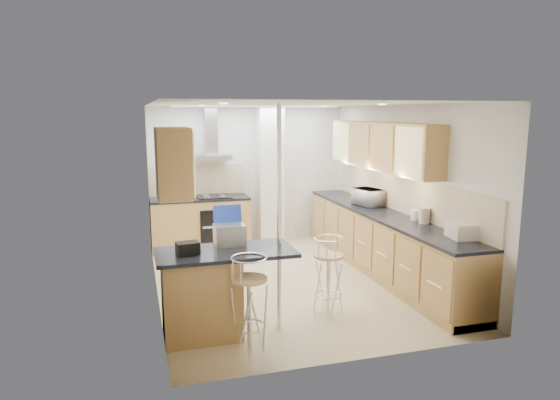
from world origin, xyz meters
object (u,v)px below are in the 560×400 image
object	(u,v)px
bar_stool_near	(249,302)
bread_bin	(462,231)
laptop	(230,235)
bar_stool_end	(328,274)
microwave	(368,197)

from	to	relation	value
bar_stool_near	bread_bin	size ratio (longest dim) A/B	2.82
bar_stool_near	laptop	bearing A→B (deg)	83.14
bar_stool_near	bar_stool_end	distance (m)	1.28
microwave	bar_stool_end	bearing A→B (deg)	128.40
microwave	bar_stool_near	size ratio (longest dim) A/B	0.50
laptop	bread_bin	bearing A→B (deg)	-8.50
microwave	laptop	bearing A→B (deg)	111.52
bar_stool_end	bread_bin	world-z (taller)	bread_bin
microwave	bread_bin	size ratio (longest dim) A/B	1.40
laptop	bar_stool_end	bearing A→B (deg)	2.11
laptop	bread_bin	xyz separation A→B (m)	(2.71, -0.39, -0.04)
laptop	bar_stool_end	size ratio (longest dim) A/B	0.36
laptop	bar_stool_end	distance (m)	1.34
bar_stool_end	bread_bin	size ratio (longest dim) A/B	2.71
bar_stool_near	bar_stool_end	xyz separation A→B (m)	(1.12, 0.63, -0.02)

